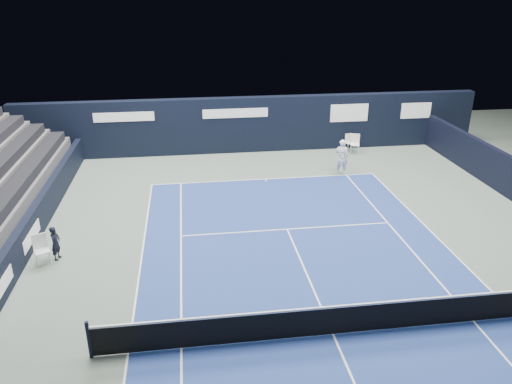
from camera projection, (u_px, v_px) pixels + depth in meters
ground at (315, 293)px, 15.46m from camera, size 48.00×48.00×0.00m
court_surface at (333, 334)px, 13.63m from camera, size 10.97×23.77×0.01m
folding_chair_back_a at (355, 140)px, 28.11m from camera, size 0.60×0.63×1.08m
folding_chair_back_b at (349, 141)px, 28.62m from camera, size 0.48×0.47×0.95m
line_judge_chair at (41, 247)px, 16.93m from camera, size 0.61×0.61×1.06m
line_judge at (56, 243)px, 17.17m from camera, size 0.40×0.51×1.23m
court_markings at (333, 334)px, 13.63m from camera, size 11.03×23.83×0.00m
tennis_net at (334, 319)px, 13.44m from camera, size 12.90×0.10×1.10m
back_sponsor_wall at (253, 124)px, 28.11m from camera, size 26.00×0.63×3.10m
side_barrier_left at (27, 237)px, 17.64m from camera, size 0.33×22.00×1.20m
tennis_player at (342, 157)px, 24.86m from camera, size 0.76×0.93×1.79m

